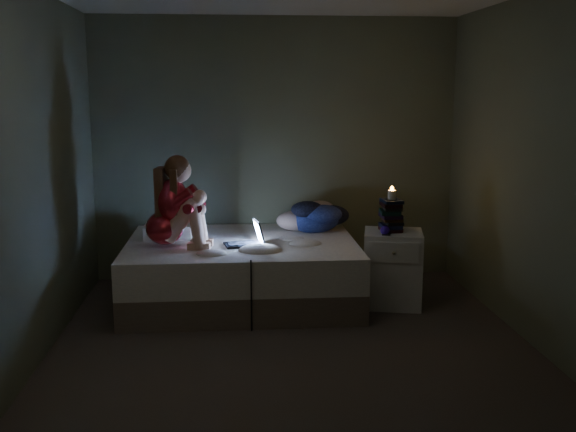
{
  "coord_description": "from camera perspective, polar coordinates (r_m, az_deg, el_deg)",
  "views": [
    {
      "loc": [
        -0.42,
        -4.73,
        1.89
      ],
      "look_at": [
        0.05,
        1.0,
        0.8
      ],
      "focal_mm": 41.49,
      "sensor_mm": 36.0,
      "label": 1
    }
  ],
  "objects": [
    {
      "name": "book_stack",
      "position": [
        5.89,
        8.83,
        0.09
      ],
      "size": [
        0.19,
        0.25,
        0.29
      ],
      "primitive_type": null,
      "color": "black",
      "rests_on": "nightstand"
    },
    {
      "name": "clothes_pile",
      "position": [
        6.38,
        2.19,
        0.1
      ],
      "size": [
        0.62,
        0.55,
        0.31
      ],
      "primitive_type": null,
      "rotation": [
        0.0,
        0.0,
        0.33
      ],
      "color": "#111852",
      "rests_on": "bed"
    },
    {
      "name": "wall_left",
      "position": [
        4.96,
        -20.95,
        3.19
      ],
      "size": [
        0.02,
        3.8,
        2.6
      ],
      "primitive_type": "cube",
      "color": "#5E694D",
      "rests_on": "ground"
    },
    {
      "name": "wall_front",
      "position": [
        2.91,
        3.7,
        -1.02
      ],
      "size": [
        3.6,
        0.02,
        2.6
      ],
      "primitive_type": "cube",
      "color": "#5E694D",
      "rests_on": "ground"
    },
    {
      "name": "laptop",
      "position": [
        5.78,
        -3.85,
        -1.43
      ],
      "size": [
        0.37,
        0.29,
        0.23
      ],
      "primitive_type": null,
      "rotation": [
        0.0,
        0.0,
        0.18
      ],
      "color": "black",
      "rests_on": "bed"
    },
    {
      "name": "pillow",
      "position": [
        6.19,
        -10.21,
        -1.26
      ],
      "size": [
        0.43,
        0.3,
        0.12
      ],
      "primitive_type": "cube",
      "color": "white",
      "rests_on": "bed"
    },
    {
      "name": "woman",
      "position": [
        5.75,
        -10.59,
        1.24
      ],
      "size": [
        0.53,
        0.38,
        0.8
      ],
      "primitive_type": null,
      "rotation": [
        0.0,
        0.0,
        -0.12
      ],
      "color": "maroon",
      "rests_on": "bed"
    },
    {
      "name": "candle",
      "position": [
        5.85,
        8.88,
        1.88
      ],
      "size": [
        0.07,
        0.07,
        0.08
      ],
      "primitive_type": "cylinder",
      "color": "beige",
      "rests_on": "book_stack"
    },
    {
      "name": "blue_orb",
      "position": [
        5.74,
        8.64,
        -1.26
      ],
      "size": [
        0.08,
        0.08,
        0.08
      ],
      "primitive_type": "sphere",
      "color": "#290C93",
      "rests_on": "nightstand"
    },
    {
      "name": "bed",
      "position": [
        6.05,
        -3.97,
        -4.73
      ],
      "size": [
        2.03,
        1.53,
        0.56
      ],
      "primitive_type": null,
      "color": "beige",
      "rests_on": "ground"
    },
    {
      "name": "nightstand",
      "position": [
        5.99,
        8.94,
        -4.46
      ],
      "size": [
        0.58,
        0.54,
        0.67
      ],
      "primitive_type": "cube",
      "rotation": [
        0.0,
        0.0,
        -0.21
      ],
      "color": "silver",
      "rests_on": "ground"
    },
    {
      "name": "wall_right",
      "position": [
        5.26,
        20.46,
        3.61
      ],
      "size": [
        0.02,
        3.8,
        2.6
      ],
      "primitive_type": "cube",
      "color": "#5E694D",
      "rests_on": "ground"
    },
    {
      "name": "floor",
      "position": [
        5.11,
        0.36,
        -11.08
      ],
      "size": [
        3.6,
        3.8,
        0.02
      ],
      "primitive_type": "cube",
      "color": "#3D3430",
      "rests_on": "ground"
    },
    {
      "name": "phone",
      "position": [
        5.79,
        8.68,
        -1.51
      ],
      "size": [
        0.08,
        0.14,
        0.01
      ],
      "primitive_type": "cube",
      "rotation": [
        0.0,
        0.0,
        -0.08
      ],
      "color": "black",
      "rests_on": "nightstand"
    },
    {
      "name": "wall_back",
      "position": [
        6.68,
        -1.07,
        5.67
      ],
      "size": [
        3.6,
        0.02,
        2.6
      ],
      "primitive_type": "cube",
      "color": "#5E694D",
      "rests_on": "ground"
    }
  ]
}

